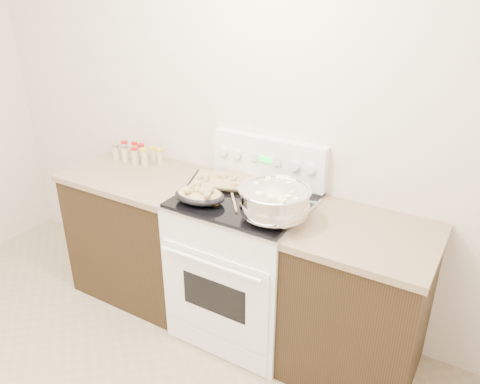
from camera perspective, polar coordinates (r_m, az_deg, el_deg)
The scene contains 9 objects.
counter_left at distance 3.41m, azimuth -11.59°, elevation -4.81°, with size 0.93×0.67×0.92m.
counter_right at distance 2.75m, azimuth 14.19°, elevation -13.11°, with size 0.73×0.67×0.92m.
kitchen_range at distance 2.96m, azimuth 0.55°, elevation -8.60°, with size 0.78×0.73×1.22m.
mixing_bowl at distance 2.47m, azimuth 4.23°, elevation -1.32°, with size 0.44×0.44×0.23m.
roasting_pan at distance 2.66m, azimuth -4.94°, elevation -0.33°, with size 0.33×0.25×0.11m.
baking_sheet at distance 2.90m, azimuth -1.90°, elevation 1.31°, with size 0.50×0.43×0.06m.
wooden_spoon at distance 2.65m, azimuth -2.14°, elevation -1.20°, with size 0.18×0.22×0.04m.
blue_ladle at distance 2.57m, azimuth 5.05°, elevation -1.72°, with size 0.20×0.20×0.09m.
spice_jars at distance 3.39m, azimuth -12.54°, elevation 4.65°, with size 0.38×0.15×0.13m.
Camera 1 is at (1.59, -0.70, 2.13)m, focal length 35.00 mm.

